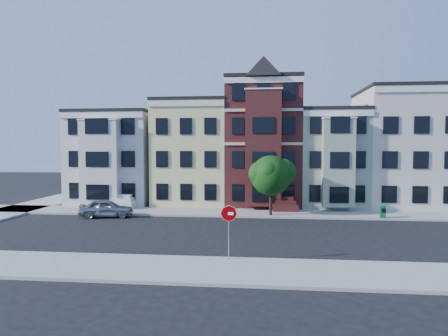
# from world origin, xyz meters

# --- Properties ---
(ground) EXTENTS (120.00, 120.00, 0.00)m
(ground) POSITION_xyz_m (0.00, 0.00, 0.00)
(ground) COLOR black
(far_sidewalk) EXTENTS (60.00, 4.00, 0.15)m
(far_sidewalk) POSITION_xyz_m (0.00, 8.00, 0.07)
(far_sidewalk) COLOR #9E9B93
(far_sidewalk) RESTS_ON ground
(near_sidewalk) EXTENTS (60.00, 4.00, 0.15)m
(near_sidewalk) POSITION_xyz_m (0.00, -8.00, 0.07)
(near_sidewalk) COLOR #9E9B93
(near_sidewalk) RESTS_ON ground
(house_white) EXTENTS (8.00, 9.00, 9.00)m
(house_white) POSITION_xyz_m (-15.00, 14.50, 4.50)
(house_white) COLOR silver
(house_white) RESTS_ON ground
(house_yellow) EXTENTS (7.00, 9.00, 10.00)m
(house_yellow) POSITION_xyz_m (-7.00, 14.50, 5.00)
(house_yellow) COLOR beige
(house_yellow) RESTS_ON ground
(house_brown) EXTENTS (7.00, 9.00, 12.00)m
(house_brown) POSITION_xyz_m (0.00, 14.50, 6.00)
(house_brown) COLOR #401817
(house_brown) RESTS_ON ground
(house_green) EXTENTS (6.00, 9.00, 9.00)m
(house_green) POSITION_xyz_m (6.50, 14.50, 4.50)
(house_green) COLOR #919F88
(house_green) RESTS_ON ground
(house_cream) EXTENTS (8.00, 9.00, 11.00)m
(house_cream) POSITION_xyz_m (13.50, 14.50, 5.50)
(house_cream) COLOR beige
(house_cream) RESTS_ON ground
(street_tree) EXTENTS (6.69, 6.69, 6.04)m
(street_tree) POSITION_xyz_m (0.64, 6.79, 3.17)
(street_tree) COLOR #1C4E15
(street_tree) RESTS_ON far_sidewalk
(parked_car) EXTENTS (4.54, 2.55, 1.46)m
(parked_car) POSITION_xyz_m (-12.65, 5.20, 0.73)
(parked_car) COLOR #94969C
(parked_car) RESTS_ON ground
(newspaper_box) EXTENTS (0.49, 0.45, 0.95)m
(newspaper_box) POSITION_xyz_m (9.38, 6.30, 0.62)
(newspaper_box) COLOR #0B6224
(newspaper_box) RESTS_ON far_sidewalk
(fire_hydrant) EXTENTS (0.33, 0.33, 0.74)m
(fire_hydrant) POSITION_xyz_m (-12.86, 6.30, 0.52)
(fire_hydrant) COLOR white
(fire_hydrant) RESTS_ON far_sidewalk
(stop_sign) EXTENTS (0.84, 0.29, 3.03)m
(stop_sign) POSITION_xyz_m (-1.62, -6.36, 1.67)
(stop_sign) COLOR #BB0004
(stop_sign) RESTS_ON near_sidewalk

